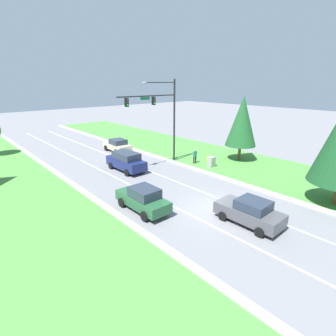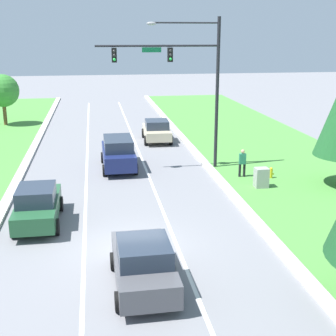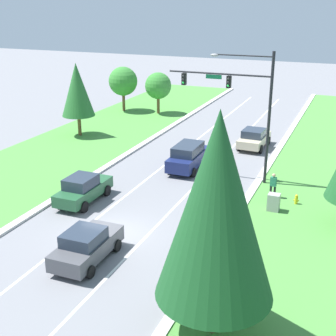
{
  "view_description": "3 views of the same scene",
  "coord_description": "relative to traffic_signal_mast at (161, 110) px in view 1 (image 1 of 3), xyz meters",
  "views": [
    {
      "loc": [
        -13.57,
        -10.58,
        8.65
      ],
      "look_at": [
        0.27,
        5.04,
        1.79
      ],
      "focal_mm": 28.0,
      "sensor_mm": 36.0,
      "label": 1
    },
    {
      "loc": [
        -1.18,
        -16.57,
        8.02
      ],
      "look_at": [
        2.19,
        4.68,
        1.83
      ],
      "focal_mm": 50.0,
      "sensor_mm": 36.0,
      "label": 2
    },
    {
      "loc": [
        11.5,
        -19.8,
        12.02
      ],
      "look_at": [
        0.17,
        7.4,
        1.39
      ],
      "focal_mm": 50.0,
      "sensor_mm": 36.0,
      "label": 3
    }
  ],
  "objects": [
    {
      "name": "ground_plane",
      "position": [
        -4.19,
        -10.57,
        -5.88
      ],
      "size": [
        160.0,
        160.0,
        0.0
      ],
      "primitive_type": "plane",
      "color": "slate"
    },
    {
      "name": "curb_strip_right",
      "position": [
        1.46,
        -10.57,
        -5.81
      ],
      "size": [
        0.5,
        90.0,
        0.15
      ],
      "color": "beige",
      "rests_on": "ground_plane"
    },
    {
      "name": "curb_strip_left",
      "position": [
        -9.84,
        -10.57,
        -5.81
      ],
      "size": [
        0.5,
        90.0,
        0.15
      ],
      "color": "beige",
      "rests_on": "ground_plane"
    },
    {
      "name": "grass_verge_right",
      "position": [
        6.71,
        -10.57,
        -5.84
      ],
      "size": [
        10.0,
        90.0,
        0.08
      ],
      "color": "#4C8E3D",
      "rests_on": "ground_plane"
    },
    {
      "name": "grass_verge_left",
      "position": [
        -15.09,
        -10.57,
        -5.84
      ],
      "size": [
        10.0,
        90.0,
        0.08
      ],
      "color": "#4C8E3D",
      "rests_on": "ground_plane"
    },
    {
      "name": "lane_stripe_inner_left",
      "position": [
        -5.99,
        -10.57,
        -5.88
      ],
      "size": [
        0.14,
        81.0,
        0.01
      ],
      "color": "white",
      "rests_on": "ground_plane"
    },
    {
      "name": "lane_stripe_inner_right",
      "position": [
        -2.39,
        -10.57,
        -5.88
      ],
      "size": [
        0.14,
        81.0,
        0.01
      ],
      "color": "white",
      "rests_on": "ground_plane"
    },
    {
      "name": "traffic_signal_mast",
      "position": [
        0.0,
        0.0,
        0.0
      ],
      "size": [
        7.2,
        0.41,
        8.98
      ],
      "color": "black",
      "rests_on": "ground_plane"
    },
    {
      "name": "navy_suv",
      "position": [
        -4.03,
        0.78,
        -4.88
      ],
      "size": [
        2.09,
        4.85,
        1.95
      ],
      "rotation": [
        0.0,
        0.0,
        0.01
      ],
      "color": "navy",
      "rests_on": "ground_plane"
    },
    {
      "name": "champagne_sedan",
      "position": [
        -0.68,
        8.0,
        -5.03
      ],
      "size": [
        2.23,
        4.52,
        1.67
      ],
      "rotation": [
        0.0,
        0.0,
        -0.04
      ],
      "color": "beige",
      "rests_on": "ground_plane"
    },
    {
      "name": "forest_sedan",
      "position": [
        -7.98,
        -7.47,
        -5.01
      ],
      "size": [
        1.94,
        4.45,
        1.76
      ],
      "rotation": [
        0.0,
        0.0,
        0.0
      ],
      "color": "#235633",
      "rests_on": "ground_plane"
    },
    {
      "name": "graphite_sedan",
      "position": [
        -4.01,
        -13.44,
        -5.05
      ],
      "size": [
        2.08,
        4.27,
        1.68
      ],
      "rotation": [
        0.0,
        0.0,
        0.01
      ],
      "color": "#4C4C51",
      "rests_on": "ground_plane"
    },
    {
      "name": "utility_cabinet",
      "position": [
        3.32,
        -4.31,
        -5.32
      ],
      "size": [
        0.7,
        0.6,
        1.14
      ],
      "color": "#9E9E99",
      "rests_on": "ground_plane"
    },
    {
      "name": "pedestrian",
      "position": [
        2.89,
        -2.31,
        -4.95
      ],
      "size": [
        0.4,
        0.26,
        1.69
      ],
      "rotation": [
        0.0,
        0.0,
        3.02
      ],
      "color": "black",
      "rests_on": "ground_plane"
    },
    {
      "name": "fire_hydrant",
      "position": [
        4.45,
        -2.81,
        -5.54
      ],
      "size": [
        0.34,
        0.2,
        0.7
      ],
      "color": "gold",
      "rests_on": "ground_plane"
    },
    {
      "name": "conifer_near_right_tree",
      "position": [
        7.81,
        -4.73,
        -1.38
      ],
      "size": [
        3.44,
        3.44,
        7.27
      ],
      "color": "brown",
      "rests_on": "ground_plane"
    }
  ]
}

